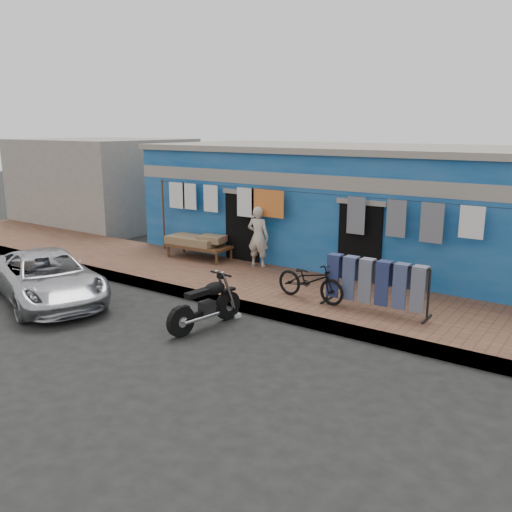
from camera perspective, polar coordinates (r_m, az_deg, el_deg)
The scene contains 15 objects.
ground at distance 10.56m, azimuth -6.33°, elevation -8.16°, with size 80.00×80.00×0.00m, color black.
sidewalk at distance 12.79m, azimuth 2.59°, elevation -3.61°, with size 28.00×3.00×0.25m, color brown.
curb at distance 11.65m, azimuth -1.28°, elevation -5.33°, with size 28.00×0.10×0.25m, color gray.
building at distance 15.88m, azimuth 10.46°, elevation 5.32°, with size 12.20×5.20×3.36m.
neighbor_left at distance 22.76m, azimuth -15.71°, elevation 7.49°, with size 6.00×5.00×3.40m, color #9E9384.
clothesline at distance 13.70m, azimuth 3.75°, elevation 4.80°, with size 10.06×0.06×2.10m.
car at distance 13.13m, azimuth -21.14°, elevation -2.01°, with size 1.87×4.12×1.16m, color #BCBCC1.
seated_person at distance 14.24m, azimuth 0.22°, elevation 2.04°, with size 0.58×0.39×1.61m, color beige.
bicycle at distance 11.60m, azimuth 5.76°, elevation -2.08°, with size 0.58×1.65×1.07m, color black.
motorcycle at distance 10.70m, azimuth -5.38°, elevation -4.91°, with size 0.74×1.65×1.03m, color black, non-canonical shape.
charpoy at distance 15.35m, azimuth -6.00°, elevation 0.96°, with size 1.97×1.02×0.65m, color brown, non-canonical shape.
jeans_rack at distance 11.15m, azimuth 12.45°, elevation -2.94°, with size 2.26×0.50×1.08m, color black, non-canonical shape.
litter_a at distance 11.43m, azimuth -5.61°, elevation -6.21°, with size 0.19×0.15×0.08m, color silver.
litter_b at distance 11.37m, azimuth -2.02°, elevation -6.28°, with size 0.15×0.11×0.08m, color silver.
litter_c at distance 11.83m, azimuth -5.08°, elevation -5.48°, with size 0.23×0.18×0.09m, color silver.
Camera 1 is at (6.56, -7.31, 3.88)m, focal length 38.00 mm.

